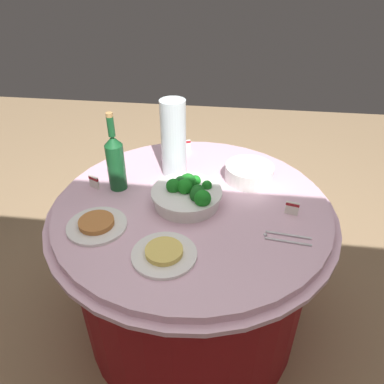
# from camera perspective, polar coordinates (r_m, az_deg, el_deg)

# --- Properties ---
(ground_plane) EXTENTS (6.00, 6.00, 0.00)m
(ground_plane) POSITION_cam_1_polar(r_m,az_deg,el_deg) (1.98, -0.00, -19.25)
(ground_plane) COLOR #9E7F5B
(buffet_table) EXTENTS (1.16, 1.16, 0.74)m
(buffet_table) POSITION_cam_1_polar(r_m,az_deg,el_deg) (1.70, -0.00, -11.67)
(buffet_table) COLOR maroon
(buffet_table) RESTS_ON ground_plane
(broccoli_bowl) EXTENTS (0.28, 0.28, 0.11)m
(broccoli_bowl) POSITION_cam_1_polar(r_m,az_deg,el_deg) (1.42, -0.69, -0.35)
(broccoli_bowl) COLOR white
(broccoli_bowl) RESTS_ON buffet_table
(plate_stack) EXTENTS (0.21, 0.21, 0.07)m
(plate_stack) POSITION_cam_1_polar(r_m,az_deg,el_deg) (1.60, 9.00, 3.01)
(plate_stack) COLOR white
(plate_stack) RESTS_ON buffet_table
(wine_bottle) EXTENTS (0.07, 0.07, 0.34)m
(wine_bottle) POSITION_cam_1_polar(r_m,az_deg,el_deg) (1.51, -11.98, 4.82)
(wine_bottle) COLOR #164F26
(wine_bottle) RESTS_ON buffet_table
(decorative_fruit_vase) EXTENTS (0.11, 0.11, 0.34)m
(decorative_fruit_vase) POSITION_cam_1_polar(r_m,az_deg,el_deg) (1.58, -2.91, 7.74)
(decorative_fruit_vase) COLOR silver
(decorative_fruit_vase) RESTS_ON buffet_table
(serving_tongs) EXTENTS (0.17, 0.06, 0.01)m
(serving_tongs) POSITION_cam_1_polar(r_m,az_deg,el_deg) (1.32, 14.61, -7.03)
(serving_tongs) COLOR silver
(serving_tongs) RESTS_ON buffet_table
(food_plate_noodles) EXTENTS (0.22, 0.22, 0.03)m
(food_plate_noodles) POSITION_cam_1_polar(r_m,az_deg,el_deg) (1.22, -4.42, -9.62)
(food_plate_noodles) COLOR white
(food_plate_noodles) RESTS_ON buffet_table
(food_plate_peanuts) EXTENTS (0.22, 0.22, 0.03)m
(food_plate_peanuts) POSITION_cam_1_polar(r_m,az_deg,el_deg) (1.37, -14.79, -4.97)
(food_plate_peanuts) COLOR white
(food_plate_peanuts) RESTS_ON buffet_table
(label_placard_front) EXTENTS (0.05, 0.02, 0.05)m
(label_placard_front) POSITION_cam_1_polar(r_m,az_deg,el_deg) (1.83, -1.04, 7.49)
(label_placard_front) COLOR white
(label_placard_front) RESTS_ON buffet_table
(label_placard_mid) EXTENTS (0.05, 0.02, 0.05)m
(label_placard_mid) POSITION_cam_1_polar(r_m,az_deg,el_deg) (1.43, 15.52, -2.38)
(label_placard_mid) COLOR white
(label_placard_mid) RESTS_ON buffet_table
(label_placard_rear) EXTENTS (0.05, 0.03, 0.05)m
(label_placard_rear) POSITION_cam_1_polar(r_m,az_deg,el_deg) (1.58, -15.21, 1.61)
(label_placard_rear) COLOR white
(label_placard_rear) RESTS_ON buffet_table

